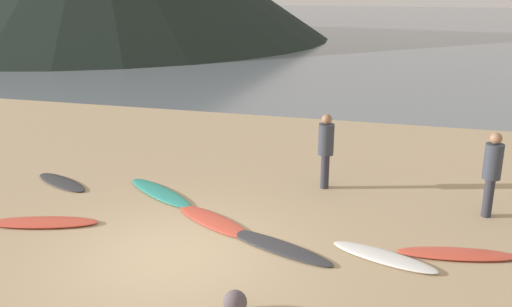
{
  "coord_description": "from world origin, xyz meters",
  "views": [
    {
      "loc": [
        3.86,
        -8.19,
        4.73
      ],
      "look_at": [
        0.29,
        4.54,
        0.6
      ],
      "focal_mm": 38.61,
      "sensor_mm": 36.0,
      "label": 1
    }
  ],
  "objects_px": {
    "surfboard_0": "(62,182)",
    "surfboard_4": "(277,246)",
    "surfboard_1": "(43,222)",
    "surfboard_2": "(160,192)",
    "beach_rock_near": "(235,302)",
    "person_2": "(492,168)",
    "surfboard_3": "(213,221)",
    "person_1": "(326,145)",
    "surfboard_5": "(384,257)",
    "surfboard_6": "(457,254)"
  },
  "relations": [
    {
      "from": "beach_rock_near",
      "to": "surfboard_2",
      "type": "bearing_deg",
      "value": 127.48
    },
    {
      "from": "surfboard_2",
      "to": "surfboard_5",
      "type": "bearing_deg",
      "value": 14.31
    },
    {
      "from": "surfboard_6",
      "to": "beach_rock_near",
      "type": "height_order",
      "value": "beach_rock_near"
    },
    {
      "from": "surfboard_4",
      "to": "beach_rock_near",
      "type": "xyz_separation_m",
      "value": [
        -0.11,
        -2.22,
        0.15
      ]
    },
    {
      "from": "person_1",
      "to": "person_2",
      "type": "distance_m",
      "value": 3.63
    },
    {
      "from": "surfboard_0",
      "to": "person_2",
      "type": "bearing_deg",
      "value": 30.01
    },
    {
      "from": "surfboard_0",
      "to": "surfboard_6",
      "type": "relative_size",
      "value": 0.9
    },
    {
      "from": "surfboard_2",
      "to": "beach_rock_near",
      "type": "distance_m",
      "value": 5.21
    },
    {
      "from": "person_1",
      "to": "surfboard_4",
      "type": "bearing_deg",
      "value": 172.34
    },
    {
      "from": "person_2",
      "to": "surfboard_6",
      "type": "bearing_deg",
      "value": -147.79
    },
    {
      "from": "surfboard_2",
      "to": "surfboard_5",
      "type": "relative_size",
      "value": 1.21
    },
    {
      "from": "surfboard_0",
      "to": "surfboard_2",
      "type": "relative_size",
      "value": 0.8
    },
    {
      "from": "surfboard_0",
      "to": "surfboard_5",
      "type": "distance_m",
      "value": 8.05
    },
    {
      "from": "surfboard_1",
      "to": "beach_rock_near",
      "type": "height_order",
      "value": "beach_rock_near"
    },
    {
      "from": "surfboard_2",
      "to": "surfboard_3",
      "type": "bearing_deg",
      "value": 0.02
    },
    {
      "from": "surfboard_3",
      "to": "surfboard_6",
      "type": "xyz_separation_m",
      "value": [
        4.73,
        -0.19,
        0.01
      ]
    },
    {
      "from": "surfboard_1",
      "to": "person_1",
      "type": "relative_size",
      "value": 1.25
    },
    {
      "from": "surfboard_6",
      "to": "surfboard_2",
      "type": "bearing_deg",
      "value": 158.22
    },
    {
      "from": "surfboard_0",
      "to": "beach_rock_near",
      "type": "bearing_deg",
      "value": -9.47
    },
    {
      "from": "surfboard_4",
      "to": "surfboard_1",
      "type": "bearing_deg",
      "value": -153.66
    },
    {
      "from": "surfboard_0",
      "to": "surfboard_6",
      "type": "xyz_separation_m",
      "value": [
        9.11,
        -1.35,
        0.01
      ]
    },
    {
      "from": "surfboard_4",
      "to": "person_1",
      "type": "bearing_deg",
      "value": 106.9
    },
    {
      "from": "surfboard_0",
      "to": "surfboard_5",
      "type": "height_order",
      "value": "surfboard_5"
    },
    {
      "from": "person_2",
      "to": "beach_rock_near",
      "type": "distance_m",
      "value": 6.34
    },
    {
      "from": "surfboard_5",
      "to": "surfboard_6",
      "type": "distance_m",
      "value": 1.35
    },
    {
      "from": "surfboard_4",
      "to": "surfboard_2",
      "type": "bearing_deg",
      "value": 172.72
    },
    {
      "from": "person_1",
      "to": "beach_rock_near",
      "type": "bearing_deg",
      "value": 173.71
    },
    {
      "from": "person_1",
      "to": "surfboard_0",
      "type": "bearing_deg",
      "value": 101.46
    },
    {
      "from": "surfboard_1",
      "to": "surfboard_5",
      "type": "xyz_separation_m",
      "value": [
        6.79,
        0.37,
        0.0
      ]
    },
    {
      "from": "surfboard_1",
      "to": "person_2",
      "type": "xyz_separation_m",
      "value": [
        8.76,
        2.88,
        1.03
      ]
    },
    {
      "from": "surfboard_1",
      "to": "person_2",
      "type": "relative_size",
      "value": 1.24
    },
    {
      "from": "beach_rock_near",
      "to": "surfboard_1",
      "type": "bearing_deg",
      "value": 157.75
    },
    {
      "from": "surfboard_3",
      "to": "surfboard_4",
      "type": "xyz_separation_m",
      "value": [
        1.52,
        -0.75,
        0.0
      ]
    },
    {
      "from": "surfboard_2",
      "to": "beach_rock_near",
      "type": "bearing_deg",
      "value": -18.88
    },
    {
      "from": "surfboard_0",
      "to": "surfboard_3",
      "type": "bearing_deg",
      "value": 11.17
    },
    {
      "from": "surfboard_1",
      "to": "person_1",
      "type": "distance_m",
      "value": 6.43
    },
    {
      "from": "person_1",
      "to": "person_2",
      "type": "xyz_separation_m",
      "value": [
        3.55,
        -0.75,
        0.01
      ]
    },
    {
      "from": "surfboard_2",
      "to": "person_2",
      "type": "relative_size",
      "value": 1.31
    },
    {
      "from": "surfboard_0",
      "to": "surfboard_4",
      "type": "distance_m",
      "value": 6.21
    },
    {
      "from": "beach_rock_near",
      "to": "surfboard_3",
      "type": "bearing_deg",
      "value": 115.52
    },
    {
      "from": "surfboard_0",
      "to": "surfboard_1",
      "type": "relative_size",
      "value": 0.85
    },
    {
      "from": "person_1",
      "to": "beach_rock_near",
      "type": "xyz_separation_m",
      "value": [
        -0.47,
        -5.57,
        -0.89
      ]
    },
    {
      "from": "surfboard_6",
      "to": "surfboard_4",
      "type": "bearing_deg",
      "value": 179.99
    },
    {
      "from": "person_2",
      "to": "surfboard_4",
      "type": "bearing_deg",
      "value": 175.01
    },
    {
      "from": "surfboard_1",
      "to": "surfboard_4",
      "type": "relative_size",
      "value": 0.93
    },
    {
      "from": "surfboard_2",
      "to": "surfboard_3",
      "type": "height_order",
      "value": "surfboard_2"
    },
    {
      "from": "surfboard_3",
      "to": "surfboard_2",
      "type": "bearing_deg",
      "value": 177.7
    },
    {
      "from": "surfboard_3",
      "to": "person_1",
      "type": "xyz_separation_m",
      "value": [
        1.89,
        2.6,
        1.04
      ]
    },
    {
      "from": "surfboard_0",
      "to": "surfboard_3",
      "type": "xyz_separation_m",
      "value": [
        4.38,
        -1.16,
        0.0
      ]
    },
    {
      "from": "surfboard_2",
      "to": "person_2",
      "type": "bearing_deg",
      "value": 39.06
    }
  ]
}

